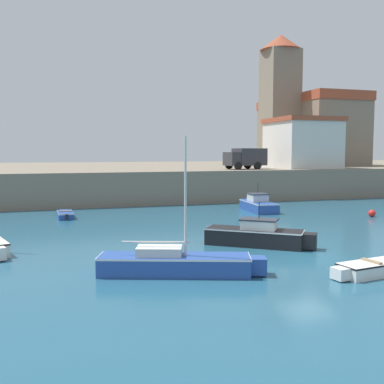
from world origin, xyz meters
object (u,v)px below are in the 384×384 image
at_px(dinghy_white_2, 369,268).
at_px(dinghy_blue_3, 65,214).
at_px(motorboat_black_4, 257,235).
at_px(church, 304,125).
at_px(sailboat_blue_0, 177,263).
at_px(motorboat_blue_1, 258,204).
at_px(harbor_shed_near_wharf, 302,143).
at_px(mooring_buoy, 372,213).
at_px(truck_on_quay, 245,158).

bearing_deg(dinghy_white_2, dinghy_blue_3, 119.16).
xyz_separation_m(motorboat_black_4, church, (23.67, 34.70, 8.21)).
distance_m(sailboat_blue_0, motorboat_blue_1, 20.70).
bearing_deg(motorboat_blue_1, harbor_shed_near_wharf, 45.46).
height_order(mooring_buoy, church, church).
height_order(dinghy_white_2, truck_on_quay, truck_on_quay).
bearing_deg(dinghy_white_2, sailboat_blue_0, 161.41).
bearing_deg(truck_on_quay, harbor_shed_near_wharf, 10.10).
xyz_separation_m(sailboat_blue_0, mooring_buoy, (18.72, 11.21, -0.21)).
xyz_separation_m(motorboat_black_4, truck_on_quay, (9.27, 22.36, 3.80)).
bearing_deg(dinghy_white_2, motorboat_blue_1, 77.34).
relative_size(motorboat_blue_1, harbor_shed_near_wharf, 0.75).
xyz_separation_m(sailboat_blue_0, church, (29.26, 38.81, 8.30)).
relative_size(motorboat_blue_1, motorboat_black_4, 1.01).
relative_size(sailboat_blue_0, motorboat_black_4, 1.28).
bearing_deg(truck_on_quay, motorboat_black_4, -112.51).
height_order(motorboat_blue_1, harbor_shed_near_wharf, harbor_shed_near_wharf).
distance_m(motorboat_blue_1, harbor_shed_near_wharf, 16.14).
relative_size(sailboat_blue_0, motorboat_blue_1, 1.26).
bearing_deg(dinghy_white_2, truck_on_quay, 75.63).
relative_size(motorboat_blue_1, church, 0.31).
distance_m(motorboat_black_4, mooring_buoy, 14.93).
height_order(sailboat_blue_0, mooring_buoy, sailboat_blue_0).
xyz_separation_m(harbor_shed_near_wharf, truck_on_quay, (-7.61, -1.36, -1.63)).
height_order(sailboat_blue_0, church, church).
relative_size(church, harbor_shed_near_wharf, 2.45).
distance_m(mooring_buoy, church, 30.74).
bearing_deg(motorboat_blue_1, dinghy_white_2, -102.66).
bearing_deg(mooring_buoy, church, 69.08).
distance_m(dinghy_blue_3, mooring_buoy, 23.56).
bearing_deg(sailboat_blue_0, dinghy_white_2, -18.59).
height_order(dinghy_white_2, harbor_shed_near_wharf, harbor_shed_near_wharf).
height_order(dinghy_white_2, mooring_buoy, dinghy_white_2).
relative_size(dinghy_blue_3, motorboat_black_4, 0.64).
xyz_separation_m(dinghy_blue_3, motorboat_black_4, (9.49, -13.71, 0.31)).
height_order(dinghy_blue_3, motorboat_black_4, motorboat_black_4).
relative_size(sailboat_blue_0, truck_on_quay, 1.51).
relative_size(sailboat_blue_0, harbor_shed_near_wharf, 0.95).
xyz_separation_m(sailboat_blue_0, truck_on_quay, (14.86, 26.47, 3.89)).
bearing_deg(dinghy_white_2, motorboat_black_4, 105.60).
xyz_separation_m(mooring_buoy, church, (10.55, 27.59, 8.51)).
xyz_separation_m(sailboat_blue_0, dinghy_blue_3, (-3.90, 17.81, -0.22)).
bearing_deg(dinghy_blue_3, church, 32.34).
xyz_separation_m(dinghy_white_2, harbor_shed_near_wharf, (15.03, 30.32, 5.70)).
xyz_separation_m(dinghy_white_2, mooring_buoy, (11.28, 13.71, -0.02)).
height_order(dinghy_blue_3, church, church).
xyz_separation_m(sailboat_blue_0, motorboat_blue_1, (11.81, 17.00, 0.07)).
relative_size(sailboat_blue_0, dinghy_white_2, 1.91).
height_order(motorboat_blue_1, truck_on_quay, truck_on_quay).
bearing_deg(dinghy_white_2, mooring_buoy, 50.56).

